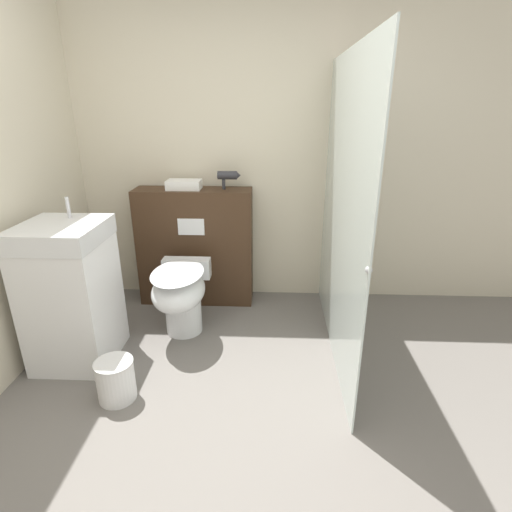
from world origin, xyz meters
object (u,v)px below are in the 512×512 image
toilet (181,294)px  waste_bin (116,380)px  sink_vanity (72,294)px  hair_drier (228,176)px

toilet → waste_bin: size_ratio=2.44×
sink_vanity → hair_drier: bearing=44.0°
hair_drier → waste_bin: hair_drier is taller
toilet → waste_bin: bearing=-108.2°
waste_bin → sink_vanity: bearing=134.9°
toilet → sink_vanity: (-0.66, -0.33, 0.15)m
sink_vanity → waste_bin: sink_vanity is taller
sink_vanity → hair_drier: 1.49m
hair_drier → waste_bin: size_ratio=0.73×
toilet → waste_bin: (-0.24, -0.74, -0.22)m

